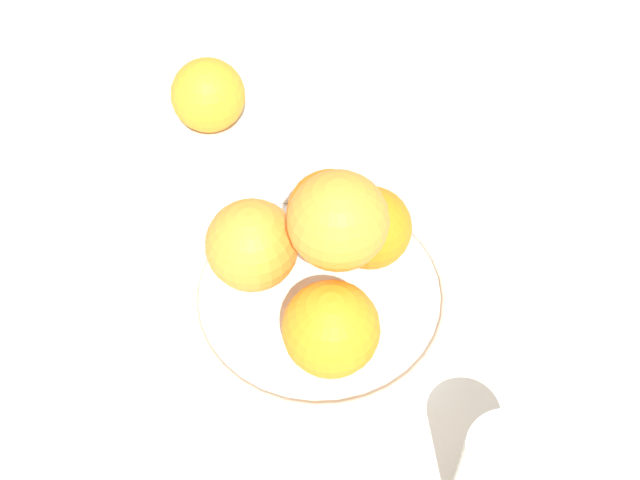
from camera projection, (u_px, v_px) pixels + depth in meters
The scene contains 5 objects.
ground_plane at pixel (320, 304), 0.83m from camera, with size 4.00×4.00×0.00m, color beige.
fruit_bowl at pixel (320, 296), 0.81m from camera, with size 0.25×0.25×0.03m.
orange_pile at pixel (322, 251), 0.75m from camera, with size 0.19×0.18×0.15m.
stray_orange at pixel (208, 95), 0.93m from camera, with size 0.08×0.08×0.08m, color orange.
drinking_glass at pixel (498, 480), 0.67m from camera, with size 0.06×0.06×0.11m, color silver.
Camera 1 is at (0.33, -0.30, 0.70)m, focal length 50.00 mm.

